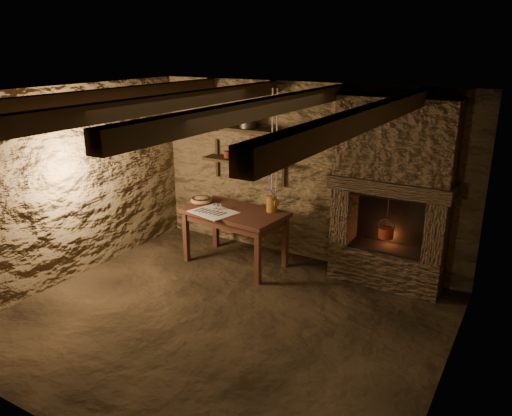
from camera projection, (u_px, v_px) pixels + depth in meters
The scene contains 25 objects.
floor at pixel (223, 319), 5.43m from camera, with size 4.50×4.50×0.00m, color black.
back_wall at pixel (304, 174), 6.69m from camera, with size 4.50×0.04×2.40m, color brown.
front_wall at pixel (55, 297), 3.42m from camera, with size 4.50×0.04×2.40m, color brown.
left_wall at pixel (69, 185), 6.14m from camera, with size 0.04×4.00×2.40m, color brown.
right_wall at pixel (454, 262), 3.97m from camera, with size 0.04×4.00×2.40m, color brown.
ceiling at pixel (217, 95), 4.68m from camera, with size 4.50×4.00×0.04m, color black.
beam_far_left at pixel (104, 96), 5.43m from camera, with size 0.14×3.95×0.16m, color black.
beam_mid_left at pixel (176, 101), 4.95m from camera, with size 0.14×3.95×0.16m, color black.
beam_mid_right at pixel (264, 108), 4.47m from camera, with size 0.14×3.95×0.16m, color black.
beam_far_right at pixel (372, 115), 3.98m from camera, with size 0.14×3.95×0.16m, color black.
shelf_lower at pixel (244, 161), 6.94m from camera, with size 1.25×0.30×0.04m, color black.
shelf_upper at pixel (244, 129), 6.80m from camera, with size 1.25×0.30×0.04m, color black.
hearth at pixel (392, 189), 5.89m from camera, with size 1.43×0.51×2.30m.
work_table at pixel (235, 235), 6.69m from camera, with size 1.39×0.88×0.76m.
linen_cloth at pixel (214, 212), 6.51m from camera, with size 0.56×0.45×0.01m, color beige.
pewter_cutlery_row at pixel (213, 212), 6.50m from camera, with size 0.47×0.18×0.01m, color gray, non-canonical shape.
drinking_glasses at pixel (219, 207), 6.58m from camera, with size 0.18×0.05×0.07m, color white, non-canonical shape.
stoneware_jug at pixel (272, 196), 6.48m from camera, with size 0.18×0.18×0.48m.
wooden_bowl at pixel (201, 200), 6.89m from camera, with size 0.30×0.30×0.11m, color olive.
iron_stockpot at pixel (248, 121), 6.73m from camera, with size 0.24×0.24×0.18m, color #2D2A28.
tin_pan at pixel (227, 116), 7.00m from camera, with size 0.26×0.26×0.03m, color gray.
small_kettle at pixel (255, 157), 6.83m from camera, with size 0.16×0.12×0.17m, color gray, non-canonical shape.
rusty_tin at pixel (227, 154), 7.05m from camera, with size 0.10×0.10×0.10m, color #5D1E12.
red_pot at pixel (386, 232), 6.02m from camera, with size 0.22×0.22×0.54m.
hanging_ropes at pixel (275, 141), 5.70m from camera, with size 0.08×0.08×1.20m, color #C4B28A, non-canonical shape.
Camera 1 is at (2.74, -3.93, 2.85)m, focal length 35.00 mm.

